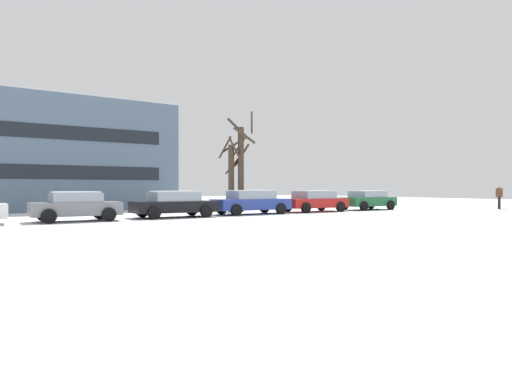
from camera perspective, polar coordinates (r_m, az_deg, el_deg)
name	(u,v)px	position (r m, az deg, el deg)	size (l,w,h in m)	color
parked_car_gray	(76,206)	(22.23, -21.85, -1.65)	(3.93, 2.07, 1.37)	slate
parked_car_black	(174,204)	(23.77, -10.32, -1.47)	(4.37, 2.16, 1.38)	black
parked_car_blue	(251,202)	(26.19, -0.61, -1.25)	(4.65, 2.10, 1.41)	#283D93
parked_car_red	(314,201)	(29.17, 7.36, -1.10)	(4.41, 2.23, 1.37)	red
parked_car_green	(368,200)	(32.52, 13.94, -0.96)	(4.07, 2.19, 1.35)	#1E6038
pedestrian_crossing	(499,195)	(37.00, 28.44, -0.36)	(0.50, 0.44, 1.72)	black
tree_far_left	(241,164)	(28.98, -1.91, 3.63)	(2.07, 2.12, 6.35)	#423326
tree_far_right	(232,174)	(28.96, -3.12, 2.26)	(1.55, 1.36, 4.94)	#423326
building_far_left	(54,156)	(35.55, -24.19, 4.19)	(15.34, 8.96, 7.68)	slate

